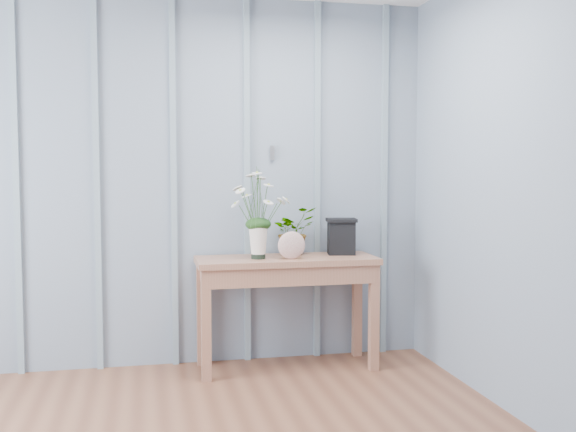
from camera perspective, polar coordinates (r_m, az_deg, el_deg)
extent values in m
cube|color=gray|center=(4.61, -12.77, 2.80)|extent=(4.00, 0.01, 2.50)
cube|color=#B2B3B8|center=(4.68, -1.34, 5.37)|extent=(0.03, 0.01, 0.10)
cube|color=gray|center=(4.67, -22.02, 2.62)|extent=(0.04, 0.03, 2.50)
cube|color=gray|center=(4.61, -15.88, 2.75)|extent=(0.04, 0.03, 2.50)
cube|color=gray|center=(4.61, -9.66, 2.85)|extent=(0.04, 0.03, 2.50)
cube|color=gray|center=(4.66, -3.49, 2.91)|extent=(0.04, 0.03, 2.50)
cube|color=gray|center=(4.76, 2.48, 2.94)|extent=(0.04, 0.03, 2.50)
cube|color=gray|center=(4.91, 8.14, 2.94)|extent=(0.04, 0.03, 2.50)
cube|color=#8F5C45|center=(4.50, -0.13, -3.77)|extent=(1.20, 0.45, 0.04)
cube|color=#8F5C45|center=(4.51, -0.13, -4.77)|extent=(1.13, 0.42, 0.12)
cube|color=#8F5C45|center=(4.31, -6.95, -9.21)|extent=(0.06, 0.06, 0.71)
cube|color=#8F5C45|center=(4.55, 7.28, -8.52)|extent=(0.06, 0.06, 0.71)
cube|color=#8F5C45|center=(4.66, -7.36, -8.20)|extent=(0.06, 0.06, 0.71)
cube|color=#8F5C45|center=(4.88, 5.86, -7.64)|extent=(0.06, 0.06, 0.71)
cylinder|color=black|center=(4.43, -2.53, -3.25)|extent=(0.09, 0.09, 0.06)
cone|color=white|center=(4.42, -2.53, -2.11)|extent=(0.17, 0.17, 0.22)
ellipsoid|color=#143512|center=(4.41, -2.54, -0.70)|extent=(0.17, 0.14, 0.09)
imported|color=#143512|center=(4.61, 0.45, -1.27)|extent=(0.38, 0.36, 0.33)
ellipsoid|color=#904851|center=(4.40, 0.30, -2.50)|extent=(0.18, 0.05, 0.18)
cube|color=black|center=(4.65, 4.53, -1.88)|extent=(0.20, 0.16, 0.23)
cube|color=black|center=(4.64, 4.54, -0.35)|extent=(0.23, 0.19, 0.02)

